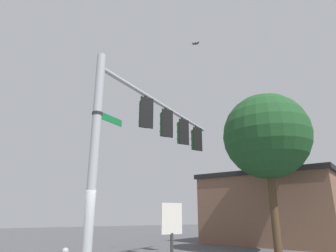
{
  "coord_description": "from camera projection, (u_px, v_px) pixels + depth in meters",
  "views": [
    {
      "loc": [
        -2.37,
        -8.16,
        1.84
      ],
      "look_at": [
        3.75,
        2.09,
        5.52
      ],
      "focal_mm": 30.76,
      "sensor_mm": 36.0,
      "label": 1
    }
  ],
  "objects": [
    {
      "name": "street_name_sign",
      "position": [
        104.0,
        117.0,
        8.97
      ],
      "size": [
        1.18,
        0.74,
        0.22
      ],
      "color": "#147238"
    },
    {
      "name": "traffic_light_arm_end",
      "position": [
        196.0,
        140.0,
        14.9
      ],
      "size": [
        0.54,
        0.49,
        1.31
      ],
      "color": "black"
    },
    {
      "name": "traffic_light_mid_inner",
      "position": [
        165.0,
        124.0,
        12.34
      ],
      "size": [
        0.54,
        0.49,
        1.31
      ],
      "color": "black"
    },
    {
      "name": "traffic_light_mid_outer",
      "position": [
        182.0,
        133.0,
        13.62
      ],
      "size": [
        0.54,
        0.49,
        1.31
      ],
      "color": "black"
    },
    {
      "name": "tree_by_storefront",
      "position": [
        266.0,
        136.0,
        15.45
      ],
      "size": [
        4.59,
        4.59,
        8.19
      ],
      "color": "#4C3823",
      "rests_on": "ground"
    },
    {
      "name": "bird_flying",
      "position": [
        196.0,
        43.0,
        14.72
      ],
      "size": [
        0.31,
        0.35,
        0.13
      ],
      "color": "#4C4742"
    },
    {
      "name": "historical_marker",
      "position": [
        172.0,
        233.0,
        7.21
      ],
      "size": [
        0.6,
        0.08,
        2.13
      ],
      "color": "#333333",
      "rests_on": "ground"
    },
    {
      "name": "signal_pole",
      "position": [
        94.0,
        159.0,
        8.31
      ],
      "size": [
        0.28,
        0.28,
        6.78
      ],
      "primitive_type": "cylinder",
      "color": "#ADB2B7",
      "rests_on": "ground"
    },
    {
      "name": "traffic_light_nearest_pole",
      "position": [
        145.0,
        114.0,
        11.05
      ],
      "size": [
        0.54,
        0.49,
        1.31
      ],
      "color": "black"
    },
    {
      "name": "mast_arm",
      "position": [
        166.0,
        107.0,
        12.56
      ],
      "size": [
        7.22,
        4.12,
        0.15
      ],
      "primitive_type": "cylinder",
      "rotation": [
        0.0,
        1.57,
        0.51
      ],
      "color": "#ADB2B7"
    },
    {
      "name": "storefront_building",
      "position": [
        272.0,
        208.0,
        19.16
      ],
      "size": [
        8.71,
        10.0,
        4.51
      ],
      "color": "brown",
      "rests_on": "ground"
    }
  ]
}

